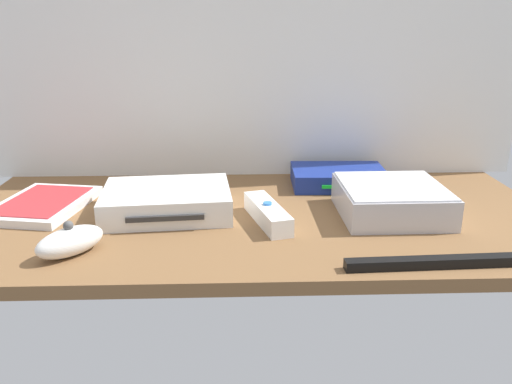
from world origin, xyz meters
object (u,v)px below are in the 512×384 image
network_router (338,177)px  remote_nunchuk (70,241)px  mini_computer (391,200)px  sensor_bar (434,262)px  game_console (167,201)px  game_case (43,204)px  remote_wand (267,213)px

network_router → remote_nunchuk: remote_nunchuk is taller
mini_computer → network_router: mini_computer is taller
sensor_bar → remote_nunchuk: bearing=171.0°
game_console → game_case: bearing=166.7°
game_console → remote_wand: game_console is taller
mini_computer → game_case: bearing=175.0°
game_console → remote_wand: bearing=-20.7°
remote_nunchuk → remote_wand: bearing=66.5°
remote_wand → sensor_bar: remote_wand is taller
remote_wand → remote_nunchuk: remote_nunchuk is taller
remote_wand → game_console: bearing=149.3°
mini_computer → remote_nunchuk: mini_computer is taller
game_console → mini_computer: size_ratio=1.30×
mini_computer → remote_nunchuk: bearing=-164.0°
remote_nunchuk → sensor_bar: bearing=37.8°
game_console → network_router: (31.75, 14.46, -0.50)cm
network_router → sensor_bar: (6.09, -36.20, -1.00)cm
game_case → remote_nunchuk: size_ratio=2.07×
sensor_bar → remote_wand: bearing=138.6°
remote_nunchuk → sensor_bar: remote_nunchuk is taller
game_case → remote_wand: size_ratio=1.39×
network_router → remote_wand: same height
network_router → remote_wand: size_ratio=1.20×
game_console → remote_nunchuk: bearing=-130.3°
mini_computer → remote_wand: size_ratio=1.13×
mini_computer → sensor_bar: 19.74cm
game_console → sensor_bar: game_console is taller
network_router → game_console: bearing=-153.9°
game_case → network_router: (53.71, 11.32, 0.94)cm
mini_computer → remote_nunchuk: (-48.95, -14.01, -0.60)cm
mini_computer → game_console: bearing=176.8°
game_case → remote_wand: 39.44cm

